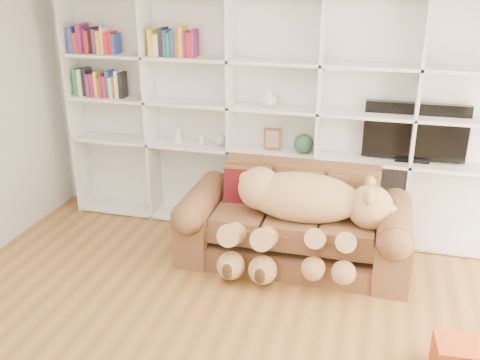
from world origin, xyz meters
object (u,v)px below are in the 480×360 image
(sofa, at_px, (294,228))
(gift_box, at_px, (457,358))
(teddy_bear, at_px, (302,210))
(tv, at_px, (415,133))

(sofa, height_order, gift_box, sofa)
(sofa, bearing_deg, gift_box, -42.96)
(gift_box, bearing_deg, teddy_bear, 139.49)
(sofa, height_order, tv, tv)
(teddy_bear, relative_size, gift_box, 4.91)
(tv, bearing_deg, teddy_bear, -137.92)
(tv, bearing_deg, sofa, -146.91)
(teddy_bear, height_order, gift_box, teddy_bear)
(sofa, relative_size, teddy_bear, 1.38)
(gift_box, relative_size, tv, 0.32)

